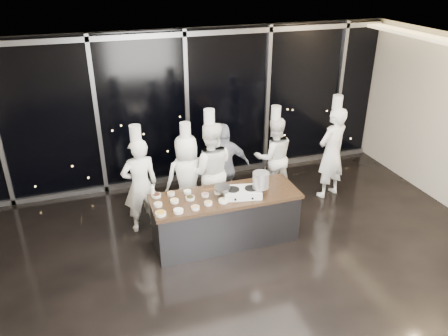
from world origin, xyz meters
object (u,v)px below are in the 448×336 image
(demo_counter, at_px, (225,218))
(frying_pan, at_px, (222,188))
(chef_left, at_px, (187,177))
(guest, at_px, (224,168))
(chef_far_left, at_px, (140,184))
(chef_center, at_px, (210,170))
(stove, at_px, (242,192))
(chef_side, at_px, (332,152))
(chef_right, at_px, (274,156))
(stock_pot, at_px, (261,180))

(demo_counter, bearing_deg, frying_pan, -156.80)
(chef_left, distance_m, guest, 0.73)
(frying_pan, relative_size, chef_left, 0.26)
(frying_pan, distance_m, chef_far_left, 1.49)
(chef_far_left, bearing_deg, chef_center, 175.20)
(stove, xyz_separation_m, guest, (0.06, 1.12, -0.09))
(chef_left, height_order, chef_side, chef_side)
(chef_left, bearing_deg, chef_right, -174.50)
(demo_counter, xyz_separation_m, chef_side, (2.51, 0.87, 0.50))
(chef_left, xyz_separation_m, guest, (0.72, 0.08, 0.04))
(chef_far_left, distance_m, guest, 1.59)
(stove, distance_m, guest, 1.12)
(chef_far_left, bearing_deg, chef_side, 173.42)
(frying_pan, height_order, guest, guest)
(chef_far_left, height_order, chef_right, chef_far_left)
(demo_counter, height_order, chef_side, chef_side)
(guest, relative_size, chef_right, 0.93)
(stove, bearing_deg, chef_right, 60.47)
(stove, bearing_deg, chef_left, 133.69)
(chef_center, height_order, guest, chef_center)
(chef_left, height_order, guest, chef_left)
(frying_pan, bearing_deg, chef_right, 51.96)
(chef_far_left, xyz_separation_m, chef_side, (3.79, 0.04, 0.07))
(stock_pot, relative_size, guest, 0.15)
(chef_far_left, bearing_deg, frying_pan, 137.06)
(frying_pan, height_order, chef_far_left, chef_far_left)
(stock_pot, bearing_deg, guest, 101.49)
(stove, xyz_separation_m, chef_center, (-0.25, 0.99, -0.02))
(chef_far_left, bearing_deg, guest, 179.26)
(chef_right, relative_size, chef_side, 0.89)
(stove, height_order, chef_left, chef_left)
(stock_pot, xyz_separation_m, chef_left, (-0.96, 1.11, -0.33))
(chef_center, bearing_deg, demo_counter, 101.81)
(demo_counter, bearing_deg, chef_right, 41.61)
(stock_pot, distance_m, chef_right, 1.75)
(guest, distance_m, chef_side, 2.21)
(chef_right, height_order, chef_side, chef_side)
(stock_pot, xyz_separation_m, chef_center, (-0.55, 1.06, -0.23))
(stove, distance_m, chef_right, 1.84)
(frying_pan, relative_size, chef_right, 0.26)
(stove, xyz_separation_m, chef_right, (1.20, 1.40, -0.13))
(demo_counter, height_order, guest, guest)
(frying_pan, relative_size, chef_side, 0.23)
(chef_far_left, xyz_separation_m, guest, (1.58, 0.18, -0.02))
(stove, distance_m, chef_center, 1.02)
(demo_counter, xyz_separation_m, guest, (0.31, 1.01, 0.42))
(demo_counter, distance_m, frying_pan, 0.62)
(chef_left, relative_size, guest, 1.08)
(demo_counter, relative_size, chef_left, 1.31)
(guest, xyz_separation_m, chef_right, (1.14, 0.28, -0.04))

